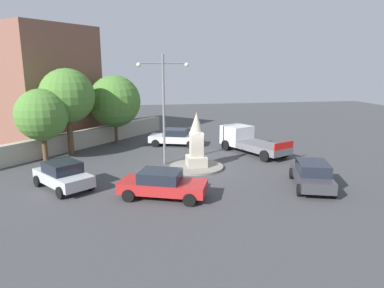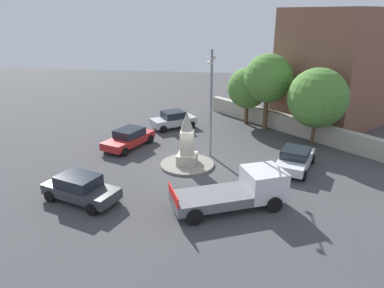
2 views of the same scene
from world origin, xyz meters
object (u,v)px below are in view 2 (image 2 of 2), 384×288
object	(u,v)px
car_white_parked_right	(295,159)
car_dark_grey_near_island	(80,188)
car_red_waiting	(129,138)
tree_far_corner	(248,88)
tree_near_wall	(268,79)
corner_building	(337,67)
tree_mid_cluster	(318,98)
streetlamp	(211,94)
monument	(187,141)
car_silver_far_side	(173,119)
truck_white_passing	(241,190)

from	to	relation	value
car_white_parked_right	car_dark_grey_near_island	distance (m)	13.46
car_red_waiting	tree_far_corner	bearing A→B (deg)	130.83
car_white_parked_right	tree_far_corner	bearing A→B (deg)	-161.93
car_dark_grey_near_island	tree_near_wall	bearing A→B (deg)	144.13
car_red_waiting	corner_building	world-z (taller)	corner_building
tree_mid_cluster	streetlamp	bearing A→B (deg)	-65.46
streetlamp	tree_far_corner	xyz separation A→B (m)	(-8.37, 2.50, -1.17)
car_dark_grey_near_island	tree_near_wall	world-z (taller)	tree_near_wall
car_red_waiting	tree_far_corner	distance (m)	11.90
car_dark_grey_near_island	car_white_parked_right	bearing A→B (deg)	116.88
corner_building	tree_mid_cluster	xyz separation A→B (m)	(6.94, -2.75, -1.36)
monument	tree_far_corner	bearing A→B (deg)	159.57
car_dark_grey_near_island	car_silver_far_side	bearing A→B (deg)	170.07
streetlamp	car_dark_grey_near_island	bearing A→B (deg)	-39.65
car_red_waiting	car_dark_grey_near_island	world-z (taller)	car_dark_grey_near_island
streetlamp	truck_white_passing	bearing A→B (deg)	18.41
car_white_parked_right	car_red_waiting	size ratio (longest dim) A/B	0.96
tree_near_wall	tree_mid_cluster	size ratio (longest dim) A/B	1.10
monument	tree_near_wall	bearing A→B (deg)	148.07
streetlamp	truck_white_passing	world-z (taller)	streetlamp
streetlamp	truck_white_passing	distance (m)	8.05
car_red_waiting	tree_mid_cluster	distance (m)	14.50
truck_white_passing	car_red_waiting	bearing A→B (deg)	-131.70
streetlamp	car_white_parked_right	world-z (taller)	streetlamp
streetlamp	tree_far_corner	bearing A→B (deg)	163.36
tree_mid_cluster	tree_near_wall	bearing A→B (deg)	-133.44
car_white_parked_right	tree_mid_cluster	distance (m)	6.12
car_white_parked_right	tree_far_corner	xyz separation A→B (m)	(-9.87, -3.22, 2.59)
car_white_parked_right	truck_white_passing	size ratio (longest dim) A/B	0.74
car_red_waiting	streetlamp	bearing A→B (deg)	82.95
tree_far_corner	truck_white_passing	bearing A→B (deg)	-0.83
streetlamp	car_silver_far_side	xyz separation A→B (m)	(-6.05, -3.90, -3.71)
streetlamp	tree_mid_cluster	distance (m)	8.45
car_red_waiting	corner_building	xyz separation A→B (m)	(-9.65, 16.69, 4.31)
corner_building	car_silver_far_side	bearing A→B (deg)	-72.98
car_dark_grey_near_island	truck_white_passing	size ratio (longest dim) A/B	0.73
car_silver_far_side	tree_mid_cluster	bearing A→B (deg)	77.51
car_white_parked_right	tree_far_corner	distance (m)	10.70
truck_white_passing	tree_mid_cluster	distance (m)	11.98
corner_building	tree_mid_cluster	distance (m)	7.59
car_silver_far_side	truck_white_passing	xyz separation A→B (m)	(12.91, 6.18, 0.16)
car_red_waiting	truck_white_passing	bearing A→B (deg)	48.30
streetlamp	car_red_waiting	distance (m)	7.36
truck_white_passing	tree_far_corner	bearing A→B (deg)	179.17
monument	tree_near_wall	distance (m)	10.74
streetlamp	car_dark_grey_near_island	xyz separation A→B (m)	(7.59, -6.29, -3.71)
tree_near_wall	tree_mid_cluster	bearing A→B (deg)	46.56
car_dark_grey_near_island	corner_building	world-z (taller)	corner_building
car_dark_grey_near_island	monument	bearing A→B (deg)	138.63
car_red_waiting	car_dark_grey_near_island	size ratio (longest dim) A/B	1.05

